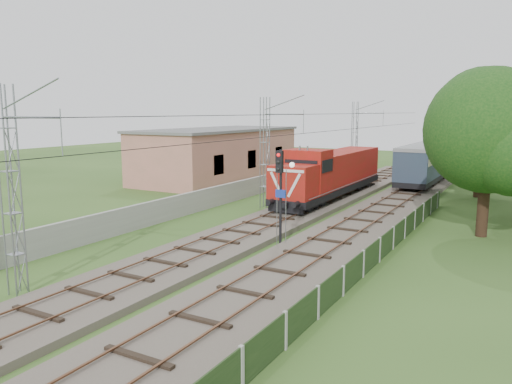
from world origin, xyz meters
The scene contains 12 objects.
ground centered at (0.00, 0.00, 0.00)m, with size 140.00×140.00×0.00m, color #2F4C1C.
track_main centered at (0.00, 7.00, 0.18)m, with size 4.20×70.00×0.45m.
track_side centered at (5.00, 20.00, 0.18)m, with size 4.20×80.00×0.45m.
catenary centered at (-2.95, 12.00, 4.05)m, with size 3.31×70.00×8.00m.
boundary_wall centered at (-6.50, 12.00, 0.75)m, with size 0.25×40.00×1.50m, color #9E9E99.
station_building centered at (-15.00, 24.00, 2.63)m, with size 8.40×20.40×5.22m.
fence centered at (8.00, 3.00, 0.60)m, with size 0.12×32.00×1.20m.
locomotive centered at (0.00, 17.40, 2.19)m, with size 2.91×16.63×4.22m.
coach_rake centered at (5.00, 54.31, 2.41)m, with size 2.87×64.07×3.32m.
signal_post centered at (2.80, 2.94, 3.50)m, with size 0.56×0.44×5.10m.
tree_a centered at (11.76, 10.70, 5.89)m, with size 7.28×6.93×9.44m.
tree_c centered at (10.13, 24.76, 6.59)m, with size 8.15×7.76×10.56m.
Camera 1 is at (14.10, -19.52, 7.02)m, focal length 35.00 mm.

